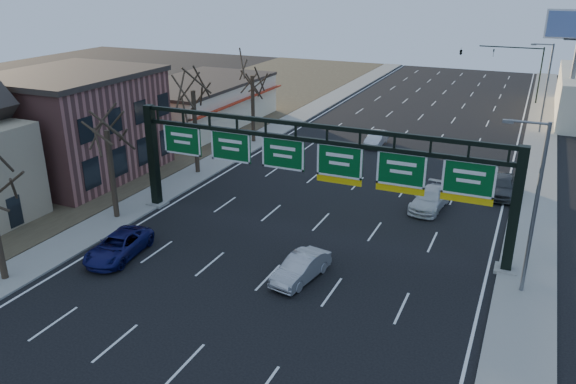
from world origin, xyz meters
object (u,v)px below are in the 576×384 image
at_px(car_blue_suv, 118,246).
at_px(car_silver_sedan, 301,268).
at_px(car_white_wagon, 430,199).
at_px(sign_gantry, 313,165).

bearing_deg(car_blue_suv, car_silver_sedan, 3.23).
xyz_separation_m(car_silver_sedan, car_white_wagon, (4.42, 12.75, 0.02)).
bearing_deg(sign_gantry, car_white_wagon, 50.83).
height_order(car_blue_suv, car_white_wagon, car_white_wagon).
relative_size(car_blue_suv, car_silver_sedan, 1.17).
relative_size(car_silver_sedan, car_white_wagon, 0.86).
relative_size(car_blue_suv, car_white_wagon, 1.00).
bearing_deg(car_blue_suv, sign_gantry, 31.97).
xyz_separation_m(sign_gantry, car_white_wagon, (5.95, 7.30, -3.93)).
bearing_deg(car_silver_sedan, sign_gantry, 115.64).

